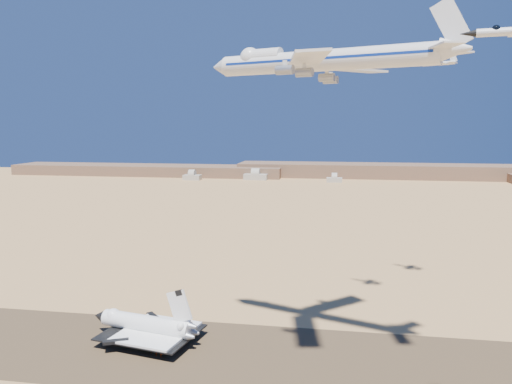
% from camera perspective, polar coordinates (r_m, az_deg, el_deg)
% --- Properties ---
extents(ground, '(1200.00, 1200.00, 0.00)m').
position_cam_1_polar(ground, '(165.98, -7.48, -17.78)').
color(ground, tan).
rests_on(ground, ground).
extents(runway, '(600.00, 50.00, 0.06)m').
position_cam_1_polar(runway, '(165.97, -7.48, -17.77)').
color(runway, brown).
rests_on(runway, ground).
extents(ridgeline, '(960.00, 90.00, 18.00)m').
position_cam_1_polar(ridgeline, '(673.66, 11.15, 2.22)').
color(ridgeline, brown).
rests_on(ridgeline, ground).
extents(hangars, '(200.50, 29.50, 30.00)m').
position_cam_1_polar(hangars, '(634.36, -0.48, 1.78)').
color(hangars, '#A49F91').
rests_on(hangars, ground).
extents(shuttle, '(39.22, 29.05, 19.33)m').
position_cam_1_polar(shuttle, '(174.79, -12.51, -14.68)').
color(shuttle, white).
rests_on(shuttle, runway).
extents(carrier_747, '(72.55, 53.72, 18.28)m').
position_cam_1_polar(carrier_747, '(142.45, 6.78, 14.66)').
color(carrier_747, silver).
extents(crew_a, '(0.52, 0.67, 1.61)m').
position_cam_1_polar(crew_a, '(167.32, -11.83, -17.34)').
color(crew_a, '#B83E0A').
rests_on(crew_a, runway).
extents(crew_b, '(0.86, 1.04, 1.86)m').
position_cam_1_polar(crew_b, '(164.22, -10.77, -17.77)').
color(crew_b, '#B83E0A').
rests_on(crew_b, runway).
extents(crew_c, '(1.06, 0.88, 1.62)m').
position_cam_1_polar(crew_c, '(165.40, -11.33, -17.63)').
color(crew_c, '#B83E0A').
rests_on(crew_c, runway).
extents(chase_jet_c, '(14.27, 8.75, 3.71)m').
position_cam_1_polar(chase_jet_c, '(185.36, 14.72, 13.81)').
color(chase_jet_c, silver).
extents(chase_jet_d, '(14.94, 10.12, 3.95)m').
position_cam_1_polar(chase_jet_d, '(214.27, 20.09, 13.64)').
color(chase_jet_d, silver).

